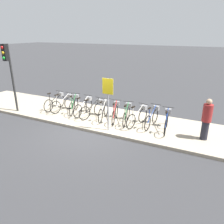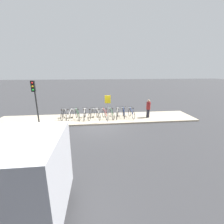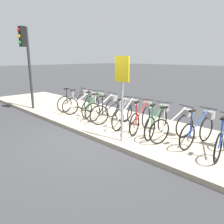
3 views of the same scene
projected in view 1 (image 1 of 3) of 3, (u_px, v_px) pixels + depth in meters
The scene contains 16 objects.
ground_plane at pixel (88, 132), 8.94m from camera, with size 120.00×120.00×0.00m, color #38383A.
sidewalk at pixel (105, 119), 10.14m from camera, with size 16.53×2.90×0.12m.
parked_bicycle_0 at pixel (56, 101), 11.13m from camera, with size 0.46×1.51×0.93m.
parked_bicycle_1 at pixel (64, 103), 10.85m from camera, with size 0.51×1.48×0.93m.
parked_bicycle_2 at pixel (74, 104), 10.70m from camera, with size 0.64×1.44×0.93m.
parked_bicycle_3 at pixel (84, 106), 10.39m from camera, with size 0.46×1.51×0.93m.
parked_bicycle_4 at pixel (94, 108), 10.05m from camera, with size 0.62×1.45×0.93m.
parked_bicycle_5 at pixel (104, 110), 9.87m from camera, with size 0.48×1.49×0.93m.
parked_bicycle_6 at pixel (115, 112), 9.64m from camera, with size 0.57×1.47×0.93m.
parked_bicycle_7 at pixel (127, 114), 9.43m from camera, with size 0.49×1.49×0.93m.
parked_bicycle_8 at pixel (138, 116), 9.19m from camera, with size 0.54×1.48×0.93m.
parked_bicycle_9 at pixel (152, 117), 9.08m from camera, with size 0.46×1.51×0.93m.
parked_bicycle_10 at pixel (167, 120), 8.70m from camera, with size 0.46×1.51×0.93m.
pedestrian at pixel (206, 119), 7.82m from camera, with size 0.34×0.34×1.55m.
traffic_light at pixel (8, 64), 10.09m from camera, with size 0.24×0.40×3.24m.
sign_post at pixel (108, 96), 8.32m from camera, with size 0.44×0.07×2.12m.
Camera 1 is at (4.43, -6.85, 3.87)m, focal length 35.00 mm.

